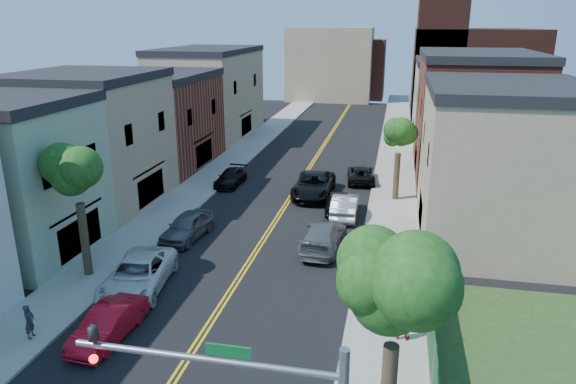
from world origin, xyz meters
The scene contains 29 objects.
sidewalk_left centered at (-7.90, 40.00, 0.07)m, with size 3.20×100.00×0.15m, color gray.
sidewalk_right centered at (7.90, 40.00, 0.07)m, with size 3.20×100.00×0.15m, color gray.
curb_left centered at (-6.15, 40.00, 0.07)m, with size 0.30×100.00×0.15m, color gray.
curb_right centered at (6.15, 40.00, 0.07)m, with size 0.30×100.00×0.15m, color gray.
bldg_left_palegrn centered at (-14.00, 16.00, 4.25)m, with size 9.00×8.00×8.50m, color gray.
bldg_left_tan_near centered at (-14.00, 25.00, 4.50)m, with size 9.00×10.00×9.00m, color #998466.
bldg_left_brick centered at (-14.00, 36.00, 4.00)m, with size 9.00×12.00×8.00m, color brown.
bldg_left_tan_far centered at (-14.00, 50.00, 4.75)m, with size 9.00×16.00×9.50m, color #998466.
bldg_right_tan centered at (14.00, 24.00, 4.50)m, with size 9.00×12.00×9.00m, color #998466.
bldg_right_brick centered at (14.00, 38.00, 5.00)m, with size 9.00×14.00×10.00m, color brown.
bldg_right_palegrn centered at (14.00, 52.00, 4.25)m, with size 9.00×12.00×8.50m, color gray.
church centered at (16.33, 67.07, 7.24)m, with size 16.20×14.20×22.60m.
backdrop_left centered at (-4.00, 82.00, 6.00)m, with size 14.00×8.00×12.00m, color #998466.
backdrop_center centered at (0.00, 86.00, 5.00)m, with size 10.00×8.00×10.00m, color brown.
fence_right centered at (9.50, 9.50, 1.10)m, with size 0.04×15.00×1.90m, color #143F1E.
tree_left_mid centered at (-7.88, 14.01, 6.58)m, with size 5.20×5.20×9.29m.
tree_right_corner centered at (7.93, 4.01, 7.31)m, with size 5.80×5.80×10.35m.
tree_right_far centered at (7.92, 30.01, 5.76)m, with size 4.40×4.40×8.03m.
red_sedan centered at (-3.80, 8.93, 0.71)m, with size 1.50×4.31×1.42m, color red.
white_pickup centered at (-4.60, 13.19, 0.82)m, with size 2.72×5.90×1.64m, color silver.
grey_car_left centered at (-4.71, 19.93, 0.80)m, with size 1.90×4.72×1.61m, color #4E5155.
black_car_left centered at (-5.50, 31.29, 0.64)m, with size 1.80×4.42×1.28m, color black.
grey_car_right centered at (3.80, 20.08, 0.80)m, with size 2.24×5.51×1.60m, color #53565B.
black_car_right centered at (3.95, 26.55, 0.79)m, with size 1.86×4.61×1.57m, color black.
silver_car_right centered at (4.51, 25.81, 0.80)m, with size 1.70×4.86×1.60m, color #A2A6AA.
dark_car_right_far centered at (4.99, 34.40, 0.67)m, with size 2.22×4.80×1.34m, color black.
black_suv_lane centered at (1.68, 29.85, 0.88)m, with size 2.91×6.31×1.75m, color black.
pedestrian_left centered at (-6.97, 8.12, 0.91)m, with size 0.55×0.36×1.52m, color #27282E.
pedestrian_right centered at (8.36, 11.31, 0.97)m, with size 0.80×0.62×1.65m, color #A62819.
Camera 1 is at (7.65, -8.63, 12.94)m, focal length 32.85 mm.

